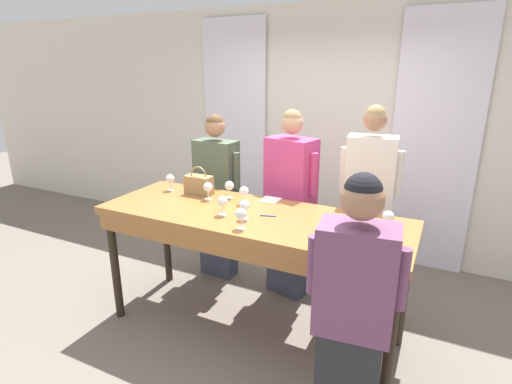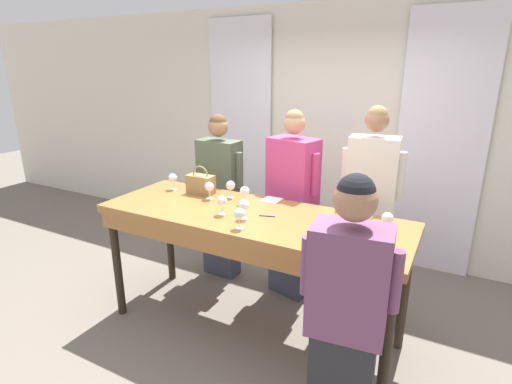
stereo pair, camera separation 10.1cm
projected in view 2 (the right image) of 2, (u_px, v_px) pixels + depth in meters
The scene contains 24 objects.
ground_plane at pixel (251, 328), 3.41m from camera, with size 18.00×18.00×0.00m, color #70665B.
wall_back at pixel (331, 133), 4.59m from camera, with size 12.00×0.06×2.80m.
curtain_panel_left at pixel (241, 131), 5.08m from camera, with size 0.85×0.03×2.69m.
curtain_panel_right at pixel (440, 148), 4.03m from camera, with size 0.85×0.03×2.69m.
tasting_bar at pixel (250, 226), 3.10m from camera, with size 2.43×0.85×1.05m.
wine_bottle at pixel (368, 211), 2.78m from camera, with size 0.08×0.08×0.35m.
handbag at pixel (201, 184), 3.54m from camera, with size 0.24×0.12×0.25m.
wine_glass_front_left at pixel (231, 186), 3.42m from camera, with size 0.08×0.08×0.15m.
wine_glass_front_mid at pixel (387, 219), 2.69m from camera, with size 0.08×0.08×0.15m.
wine_glass_front_right at pixel (239, 214), 2.77m from camera, with size 0.08×0.08×0.15m.
wine_glass_center_left at pixel (245, 192), 3.27m from camera, with size 0.08×0.08×0.15m.
wine_glass_center_mid at pixel (173, 178), 3.65m from camera, with size 0.08×0.08×0.15m.
wine_glass_center_right at pixel (222, 201), 3.03m from camera, with size 0.08×0.08×0.15m.
wine_glass_back_left at pixel (360, 233), 2.46m from camera, with size 0.08×0.08×0.15m.
wine_glass_back_mid at pixel (244, 205), 2.94m from camera, with size 0.08×0.08×0.15m.
wine_glass_back_right at pixel (356, 215), 2.76m from camera, with size 0.08×0.08×0.15m.
wine_glass_near_host at pixel (355, 201), 3.04m from camera, with size 0.08×0.08×0.15m.
wine_glass_by_bottle at pixel (209, 187), 3.39m from camera, with size 0.08×0.08×0.15m.
napkin at pixel (271, 200), 3.40m from camera, with size 0.15×0.15×0.00m.
pen at pixel (267, 216), 3.02m from camera, with size 0.12×0.05×0.01m.
guest_olive_jacket at pixel (220, 196), 4.06m from camera, with size 0.54×0.24×1.70m.
guest_pink_top at pixel (292, 206), 3.69m from camera, with size 0.55×0.36×1.78m.
guest_cream_sweater at pixel (369, 213), 3.36m from camera, with size 0.51×0.27×1.85m.
host_pouring at pixel (346, 318), 2.13m from camera, with size 0.52×0.30×1.65m.
Camera 2 is at (1.40, -2.53, 2.14)m, focal length 28.00 mm.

